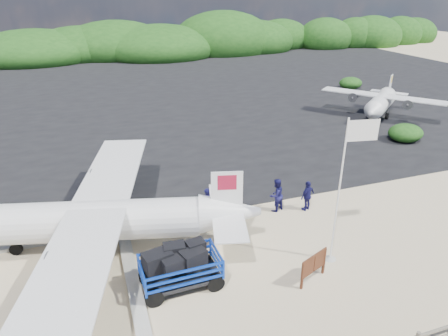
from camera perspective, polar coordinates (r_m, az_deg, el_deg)
The scene contains 12 objects.
ground at distance 15.98m, azimuth 4.43°, elevation -15.02°, with size 160.00×160.00×0.00m, color beige.
asphalt_apron at distance 42.75m, azimuth -11.92°, elevation 10.27°, with size 90.00×50.00×0.04m, color #B2B2B2, non-canonical shape.
lagoon at distance 16.70m, azimuth -29.17°, elevation -16.64°, with size 9.00×7.00×0.40m, color #B2B2B2, non-canonical shape.
vegetation_band at distance 67.17m, azimuth -15.12°, elevation 15.03°, with size 124.00×8.00×4.40m, color #B2B2B2, non-canonical shape.
baggage_cart at distance 15.53m, azimuth -6.10°, elevation -16.47°, with size 3.12×1.78×1.56m, color #0B35B0, non-canonical shape.
flagpole at distance 17.28m, azimuth 14.88°, elevation -12.42°, with size 1.20×0.50×6.01m, color white, non-canonical shape.
signboard at distance 16.04m, azimuth 12.46°, elevation -15.43°, with size 1.49×0.14×1.23m, color #582D19, non-canonical shape.
crew_a at distance 18.95m, azimuth -2.46°, elevation -5.07°, with size 0.58×0.38×1.60m, color #15144C.
crew_b at distance 19.71m, azimuth 7.46°, elevation -3.85°, with size 0.83×0.65×1.71m, color #15144C.
crew_c at distance 20.05m, azimuth 11.84°, elevation -3.88°, with size 0.93×0.39×1.58m, color #15144C.
aircraft_large at distance 38.64m, azimuth 6.43°, elevation 9.14°, with size 14.70×14.70×4.41m, color #B2B2B2, non-canonical shape.
aircraft_small at distance 45.58m, azimuth -28.12°, elevation 8.80°, with size 8.16×8.16×2.94m, color #B2B2B2, non-canonical shape.
Camera 1 is at (-5.17, -11.20, 10.15)m, focal length 32.00 mm.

